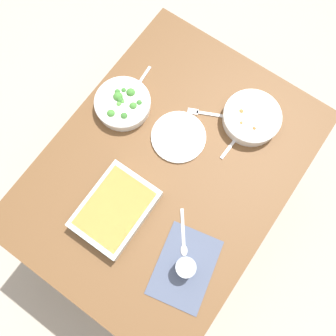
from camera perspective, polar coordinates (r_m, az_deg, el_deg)
ground_plane at (r=2.09m, az=0.00°, el=-5.44°), size 6.00×6.00×0.00m
dining_table at (r=1.45m, az=0.00°, el=-0.95°), size 1.20×0.90×0.74m
placemat at (r=1.32m, az=2.76°, el=-15.88°), size 0.32×0.26×0.00m
stew_bowl at (r=1.44m, az=13.48°, el=8.01°), size 0.23×0.23×0.06m
broccoli_bowl at (r=1.44m, az=-7.38°, el=10.41°), size 0.23×0.23×0.07m
baking_dish at (r=1.31m, az=-8.58°, el=-6.68°), size 0.30×0.22×0.06m
drink_cup at (r=1.28m, az=2.84°, el=-15.89°), size 0.07×0.07×0.08m
side_plate at (r=1.40m, az=1.73°, el=5.10°), size 0.22×0.22×0.01m
spoon_by_stew at (r=1.43m, az=11.27°, el=5.01°), size 0.18×0.03×0.01m
spoon_by_broccoli at (r=1.50m, az=-5.21°, el=12.99°), size 0.18×0.03×0.01m
spoon_spare at (r=1.32m, az=2.53°, el=-11.50°), size 0.15×0.12×0.01m
fork_on_table at (r=1.45m, az=6.14°, el=8.85°), size 0.09×0.17×0.01m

